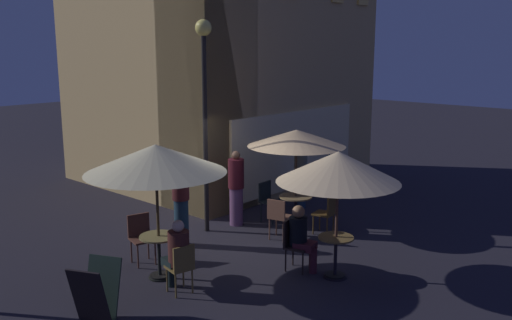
{
  "coord_description": "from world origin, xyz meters",
  "views": [
    {
      "loc": [
        -7.53,
        -7.73,
        4.04
      ],
      "look_at": [
        0.73,
        -0.32,
        1.74
      ],
      "focal_mm": 38.96,
      "sensor_mm": 36.0,
      "label": 1
    }
  ],
  "objects_px": {
    "patio_umbrella_2": "(297,138)",
    "patron_seated_0": "(177,251)",
    "cafe_table_2": "(296,205)",
    "patio_umbrella_0": "(156,159)",
    "cafe_chair_2": "(293,240)",
    "cafe_chair_5": "(328,210)",
    "cafe_table_1": "(336,250)",
    "patron_seated_1": "(301,234)",
    "menu_sandwich_board": "(96,292)",
    "patron_standing_3": "(236,188)",
    "street_lamp_near_corner": "(204,84)",
    "patron_standing_2": "(301,173)",
    "cafe_chair_4": "(278,215)",
    "cafe_chair_1": "(141,234)",
    "cafe_table_0": "(159,248)",
    "cafe_chair_3": "(268,198)",
    "patio_umbrella_1": "(338,167)",
    "cafe_chair_0": "(182,265)",
    "patron_standing_4": "(181,203)"
  },
  "relations": [
    {
      "from": "cafe_chair_4",
      "to": "cafe_table_0",
      "type": "bearing_deg",
      "value": 160.37
    },
    {
      "from": "patio_umbrella_2",
      "to": "cafe_chair_5",
      "type": "height_order",
      "value": "patio_umbrella_2"
    },
    {
      "from": "menu_sandwich_board",
      "to": "patron_standing_3",
      "type": "distance_m",
      "value": 4.94
    },
    {
      "from": "cafe_table_0",
      "to": "patio_umbrella_0",
      "type": "relative_size",
      "value": 0.32
    },
    {
      "from": "cafe_chair_2",
      "to": "cafe_chair_5",
      "type": "height_order",
      "value": "cafe_chair_2"
    },
    {
      "from": "street_lamp_near_corner",
      "to": "cafe_table_2",
      "type": "xyz_separation_m",
      "value": [
        1.46,
        -1.34,
        -2.69
      ]
    },
    {
      "from": "cafe_chair_2",
      "to": "patio_umbrella_0",
      "type": "bearing_deg",
      "value": -143.7
    },
    {
      "from": "cafe_chair_5",
      "to": "patron_seated_0",
      "type": "relative_size",
      "value": 0.75
    },
    {
      "from": "patio_umbrella_0",
      "to": "cafe_chair_1",
      "type": "height_order",
      "value": "patio_umbrella_0"
    },
    {
      "from": "patron_seated_0",
      "to": "cafe_chair_2",
      "type": "bearing_deg",
      "value": -100.45
    },
    {
      "from": "cafe_chair_1",
      "to": "menu_sandwich_board",
      "type": "bearing_deg",
      "value": -37.68
    },
    {
      "from": "menu_sandwich_board",
      "to": "patio_umbrella_2",
      "type": "xyz_separation_m",
      "value": [
        5.37,
        0.45,
        1.58
      ]
    },
    {
      "from": "patio_umbrella_0",
      "to": "cafe_chair_5",
      "type": "bearing_deg",
      "value": -12.67
    },
    {
      "from": "patio_umbrella_2",
      "to": "patron_seated_0",
      "type": "xyz_separation_m",
      "value": [
        -3.9,
        -0.57,
        -1.34
      ]
    },
    {
      "from": "cafe_chair_0",
      "to": "patron_standing_4",
      "type": "bearing_deg",
      "value": -28.49
    },
    {
      "from": "patron_seated_0",
      "to": "patron_seated_1",
      "type": "relative_size",
      "value": 1.02
    },
    {
      "from": "menu_sandwich_board",
      "to": "cafe_table_1",
      "type": "xyz_separation_m",
      "value": [
        3.7,
        -1.74,
        0.04
      ]
    },
    {
      "from": "cafe_chair_1",
      "to": "cafe_chair_4",
      "type": "bearing_deg",
      "value": 82.1
    },
    {
      "from": "patio_umbrella_1",
      "to": "patron_standing_3",
      "type": "distance_m",
      "value": 3.66
    },
    {
      "from": "cafe_chair_1",
      "to": "patio_umbrella_0",
      "type": "bearing_deg",
      "value": 0.0
    },
    {
      "from": "menu_sandwich_board",
      "to": "cafe_chair_0",
      "type": "xyz_separation_m",
      "value": [
        1.44,
        -0.25,
        0.05
      ]
    },
    {
      "from": "cafe_table_2",
      "to": "patron_seated_1",
      "type": "distance_m",
      "value": 2.41
    },
    {
      "from": "cafe_chair_5",
      "to": "patron_standing_3",
      "type": "relative_size",
      "value": 0.55
    },
    {
      "from": "menu_sandwich_board",
      "to": "patron_seated_1",
      "type": "bearing_deg",
      "value": -42.48
    },
    {
      "from": "cafe_chair_4",
      "to": "cafe_chair_1",
      "type": "bearing_deg",
      "value": 143.28
    },
    {
      "from": "patron_standing_4",
      "to": "patron_seated_0",
      "type": "bearing_deg",
      "value": 134.53
    },
    {
      "from": "cafe_chair_0",
      "to": "patron_standing_4",
      "type": "relative_size",
      "value": 0.48
    },
    {
      "from": "menu_sandwich_board",
      "to": "cafe_chair_0",
      "type": "distance_m",
      "value": 1.46
    },
    {
      "from": "patron_standing_2",
      "to": "patron_seated_1",
      "type": "bearing_deg",
      "value": -78.73
    },
    {
      "from": "cafe_chair_2",
      "to": "cafe_chair_5",
      "type": "xyz_separation_m",
      "value": [
        2.01,
        0.63,
        -0.0
      ]
    },
    {
      "from": "patio_umbrella_2",
      "to": "patron_standing_3",
      "type": "relative_size",
      "value": 1.3
    },
    {
      "from": "cafe_chair_2",
      "to": "patron_standing_2",
      "type": "bearing_deg",
      "value": 110.66
    },
    {
      "from": "cafe_table_2",
      "to": "patio_umbrella_0",
      "type": "relative_size",
      "value": 0.31
    },
    {
      "from": "patron_standing_4",
      "to": "menu_sandwich_board",
      "type": "bearing_deg",
      "value": 113.84
    },
    {
      "from": "cafe_table_0",
      "to": "cafe_chair_1",
      "type": "relative_size",
      "value": 0.84
    },
    {
      "from": "patron_standing_2",
      "to": "patron_standing_3",
      "type": "xyz_separation_m",
      "value": [
        -2.07,
        0.25,
        -0.05
      ]
    },
    {
      "from": "patron_standing_2",
      "to": "cafe_chair_0",
      "type": "bearing_deg",
      "value": -99.4
    },
    {
      "from": "cafe_table_1",
      "to": "patron_seated_1",
      "type": "xyz_separation_m",
      "value": [
        -0.17,
        0.64,
        0.19
      ]
    },
    {
      "from": "cafe_chair_4",
      "to": "patron_standing_4",
      "type": "xyz_separation_m",
      "value": [
        -1.57,
        1.26,
        0.36
      ]
    },
    {
      "from": "cafe_table_1",
      "to": "cafe_table_2",
      "type": "height_order",
      "value": "cafe_table_1"
    },
    {
      "from": "menu_sandwich_board",
      "to": "patio_umbrella_2",
      "type": "height_order",
      "value": "patio_umbrella_2"
    },
    {
      "from": "patio_umbrella_2",
      "to": "patron_standing_2",
      "type": "relative_size",
      "value": 1.25
    },
    {
      "from": "menu_sandwich_board",
      "to": "patron_standing_4",
      "type": "distance_m",
      "value": 3.34
    },
    {
      "from": "menu_sandwich_board",
      "to": "patron_standing_2",
      "type": "height_order",
      "value": "patron_standing_2"
    },
    {
      "from": "cafe_table_2",
      "to": "patio_umbrella_1",
      "type": "height_order",
      "value": "patio_umbrella_1"
    },
    {
      "from": "menu_sandwich_board",
      "to": "cafe_table_2",
      "type": "height_order",
      "value": "menu_sandwich_board"
    },
    {
      "from": "menu_sandwich_board",
      "to": "patron_standing_4",
      "type": "relative_size",
      "value": 0.5
    },
    {
      "from": "patio_umbrella_1",
      "to": "cafe_chair_3",
      "type": "bearing_deg",
      "value": 61.25
    },
    {
      "from": "cafe_table_1",
      "to": "patio_umbrella_1",
      "type": "height_order",
      "value": "patio_umbrella_1"
    },
    {
      "from": "cafe_table_0",
      "to": "cafe_chair_3",
      "type": "xyz_separation_m",
      "value": [
        3.71,
        0.67,
        0.03
      ]
    }
  ]
}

